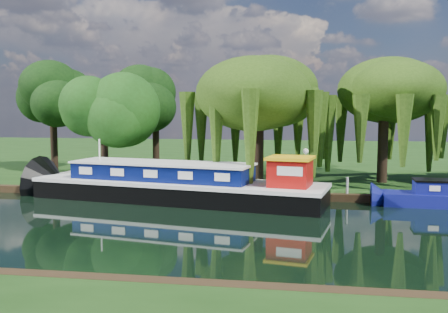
# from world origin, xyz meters

# --- Properties ---
(ground) EXTENTS (120.00, 120.00, 0.00)m
(ground) POSITION_xyz_m (0.00, 0.00, 0.00)
(ground) COLOR black
(far_bank) EXTENTS (120.00, 52.00, 0.45)m
(far_bank) POSITION_xyz_m (0.00, 34.00, 0.23)
(far_bank) COLOR #14330D
(far_bank) RESTS_ON ground
(dutch_barge) EXTENTS (18.52, 7.25, 3.82)m
(dutch_barge) POSITION_xyz_m (-7.09, 6.80, 0.95)
(dutch_barge) COLOR black
(dutch_barge) RESTS_ON ground
(red_dinghy) EXTENTS (3.67, 3.02, 0.66)m
(red_dinghy) POSITION_xyz_m (-7.82, 6.69, 0.00)
(red_dinghy) COLOR maroon
(red_dinghy) RESTS_ON ground
(willow_left) EXTENTS (6.85, 6.85, 8.20)m
(willow_left) POSITION_xyz_m (-2.65, 11.20, 6.41)
(willow_left) COLOR black
(willow_left) RESTS_ON far_bank
(willow_right) EXTENTS (6.48, 6.48, 7.90)m
(willow_right) POSITION_xyz_m (5.82, 13.63, 6.21)
(willow_right) COLOR black
(willow_right) RESTS_ON far_bank
(tree_far_left) EXTENTS (4.62, 4.62, 7.44)m
(tree_far_left) POSITION_xyz_m (-13.68, 11.39, 5.55)
(tree_far_left) COLOR black
(tree_far_left) RESTS_ON far_bank
(tree_far_back) EXTENTS (4.87, 4.87, 8.19)m
(tree_far_back) POSITION_xyz_m (-20.19, 16.38, 6.17)
(tree_far_back) COLOR black
(tree_far_back) RESTS_ON far_bank
(tree_far_mid) EXTENTS (4.87, 4.87, 7.97)m
(tree_far_mid) POSITION_xyz_m (-11.79, 17.71, 5.95)
(tree_far_mid) COLOR black
(tree_far_mid) RESTS_ON far_bank
(lamppost) EXTENTS (0.36, 0.36, 2.56)m
(lamppost) POSITION_xyz_m (0.50, 10.50, 2.42)
(lamppost) COLOR silver
(lamppost) RESTS_ON far_bank
(mooring_posts) EXTENTS (19.16, 0.16, 1.00)m
(mooring_posts) POSITION_xyz_m (-0.50, 8.40, 0.95)
(mooring_posts) COLOR silver
(mooring_posts) RESTS_ON far_bank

